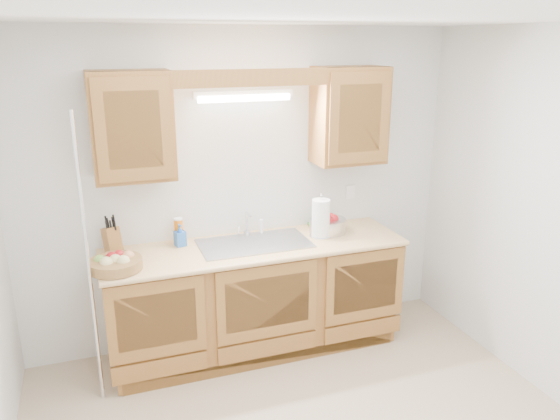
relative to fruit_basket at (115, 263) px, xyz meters
name	(u,v)px	position (x,y,z in m)	size (l,w,h in m)	color
room	(318,258)	(1.03, -1.05, 0.30)	(3.52, 3.50, 2.50)	tan
base_cabinets	(255,298)	(1.03, 0.15, -0.51)	(2.20, 0.60, 0.86)	#9C612D
countertop	(255,247)	(1.03, 0.13, -0.07)	(2.30, 0.63, 0.04)	tan
upper_cabinet_left	(132,126)	(0.20, 0.28, 0.88)	(0.55, 0.33, 0.75)	#9C612D
upper_cabinet_right	(349,115)	(1.86, 0.28, 0.88)	(0.55, 0.33, 0.75)	#9C612D
valance	(253,78)	(1.03, 0.14, 1.19)	(2.20, 0.05, 0.12)	#9C612D
fluorescent_fixture	(244,96)	(1.03, 0.37, 1.05)	(0.76, 0.08, 0.08)	white
sink	(255,252)	(1.03, 0.16, -0.12)	(0.84, 0.46, 0.36)	#9E9EA3
wire_shelf_pole	(89,266)	(-0.17, -0.12, 0.05)	(0.03, 0.03, 2.00)	silver
outlet_plate	(350,192)	(1.98, 0.44, 0.20)	(0.08, 0.01, 0.12)	white
fruit_basket	(115,263)	(0.00, 0.00, 0.00)	(0.40, 0.40, 0.11)	olive
knife_block	(112,240)	(0.00, 0.31, 0.06)	(0.15, 0.19, 0.29)	#9C612D
orange_canister	(179,231)	(0.49, 0.35, 0.05)	(0.08, 0.08, 0.20)	orange
soap_bottle	(180,235)	(0.49, 0.30, 0.04)	(0.08, 0.08, 0.17)	blue
sponge	(315,225)	(1.64, 0.39, -0.04)	(0.13, 0.10, 0.02)	#CC333F
paper_towel	(321,219)	(1.57, 0.13, 0.10)	(0.18, 0.18, 0.36)	silver
apple_bowl	(328,224)	(1.67, 0.21, 0.02)	(0.37, 0.37, 0.15)	silver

